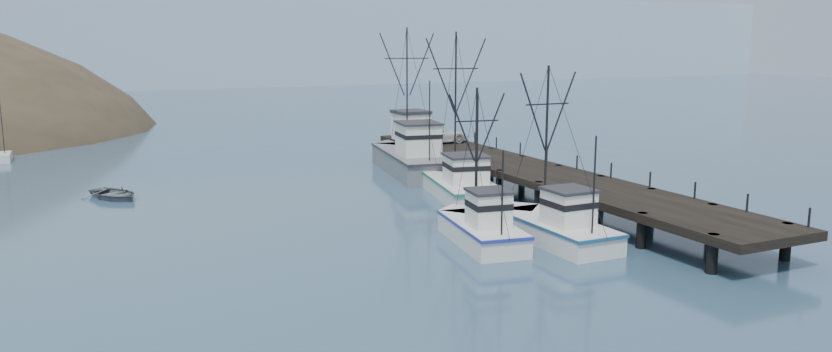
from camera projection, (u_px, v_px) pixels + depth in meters
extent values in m
plane|color=#2C4963|center=(469.00, 281.00, 35.41)|extent=(400.00, 400.00, 0.00)
cube|color=black|center=(530.00, 171.00, 55.17)|extent=(6.00, 44.00, 0.50)
cylinder|color=black|center=(712.00, 254.00, 36.40)|extent=(0.56, 0.56, 2.00)
cylinder|color=black|center=(786.00, 242.00, 38.56)|extent=(0.56, 0.56, 2.00)
cylinder|color=black|center=(642.00, 230.00, 40.86)|extent=(0.56, 0.56, 2.00)
cylinder|color=black|center=(711.00, 221.00, 43.02)|extent=(0.56, 0.56, 2.00)
cylinder|color=black|center=(585.00, 212.00, 45.31)|extent=(0.56, 0.56, 2.00)
cylinder|color=black|center=(651.00, 204.00, 47.47)|extent=(0.56, 0.56, 2.00)
cylinder|color=black|center=(538.00, 196.00, 49.77)|extent=(0.56, 0.56, 2.00)
cylinder|color=black|center=(600.00, 190.00, 51.93)|extent=(0.56, 0.56, 2.00)
cylinder|color=black|center=(500.00, 184.00, 54.23)|extent=(0.56, 0.56, 2.00)
cylinder|color=black|center=(558.00, 178.00, 56.39)|extent=(0.56, 0.56, 2.00)
cylinder|color=black|center=(467.00, 173.00, 58.68)|extent=(0.56, 0.56, 2.00)
cylinder|color=black|center=(522.00, 168.00, 60.85)|extent=(0.56, 0.56, 2.00)
cylinder|color=black|center=(438.00, 163.00, 63.14)|extent=(0.56, 0.56, 2.00)
cylinder|color=black|center=(491.00, 159.00, 65.30)|extent=(0.56, 0.56, 2.00)
cylinder|color=black|center=(414.00, 155.00, 67.60)|extent=(0.56, 0.56, 2.00)
cylinder|color=black|center=(464.00, 152.00, 69.76)|extent=(0.56, 0.56, 2.00)
cylinder|color=black|center=(392.00, 148.00, 72.05)|extent=(0.56, 0.56, 2.00)
cylinder|color=black|center=(440.00, 145.00, 74.22)|extent=(0.56, 0.56, 2.00)
cube|color=#9EB2C6|center=(183.00, 85.00, 191.10)|extent=(360.00, 40.00, 26.00)
cube|color=silver|center=(5.00, 158.00, 70.51)|extent=(1.00, 3.50, 0.90)
cylinder|color=black|center=(2.00, 128.00, 69.99)|extent=(0.08, 0.08, 6.00)
cube|color=silver|center=(5.00, 140.00, 82.90)|extent=(1.00, 3.50, 0.90)
cylinder|color=black|center=(2.00, 114.00, 82.38)|extent=(0.08, 0.08, 6.00)
cube|color=silver|center=(556.00, 234.00, 42.21)|extent=(3.20, 8.21, 1.60)
cube|color=silver|center=(517.00, 219.00, 45.87)|extent=(3.21, 3.21, 1.60)
cube|color=navy|center=(557.00, 222.00, 42.08)|extent=(3.27, 8.42, 0.18)
cube|color=silver|center=(569.00, 208.00, 40.96)|extent=(2.24, 2.32, 1.90)
cube|color=#26262B|center=(569.00, 190.00, 40.77)|extent=(2.43, 2.53, 0.16)
cylinder|color=black|center=(546.00, 142.00, 42.41)|extent=(0.14, 0.14, 8.69)
cylinder|color=black|center=(594.00, 185.00, 38.78)|extent=(0.10, 0.10, 5.21)
cube|color=silver|center=(482.00, 236.00, 41.78)|extent=(3.97, 7.57, 1.60)
cube|color=silver|center=(461.00, 221.00, 45.18)|extent=(2.87, 2.87, 1.60)
cube|color=navy|center=(482.00, 224.00, 41.65)|extent=(4.05, 7.76, 0.18)
cube|color=silver|center=(489.00, 209.00, 40.59)|extent=(2.32, 2.32, 1.90)
cube|color=#26262B|center=(489.00, 191.00, 40.40)|extent=(2.52, 2.53, 0.16)
cylinder|color=black|center=(476.00, 154.00, 42.00)|extent=(0.14, 0.14, 7.48)
cylinder|color=black|center=(502.00, 193.00, 38.61)|extent=(0.10, 0.10, 4.49)
cube|color=silver|center=(461.00, 190.00, 54.59)|extent=(5.82, 10.59, 1.60)
cube|color=silver|center=(443.00, 178.00, 59.39)|extent=(3.78, 3.78, 1.60)
cube|color=#1A6B5C|center=(461.00, 181.00, 54.46)|extent=(5.94, 10.86, 0.18)
cube|color=silver|center=(466.00, 170.00, 53.05)|extent=(3.22, 3.32, 1.90)
cube|color=#26262B|center=(466.00, 156.00, 52.86)|extent=(3.50, 3.62, 0.16)
cylinder|color=black|center=(455.00, 105.00, 54.96)|extent=(0.14, 0.14, 10.70)
cylinder|color=black|center=(477.00, 143.00, 50.18)|extent=(0.10, 0.10, 6.42)
cube|color=slate|center=(413.00, 164.00, 64.10)|extent=(6.42, 13.29, 2.20)
cube|color=slate|center=(395.00, 154.00, 70.14)|extent=(4.37, 4.37, 2.20)
cube|color=black|center=(413.00, 153.00, 63.92)|extent=(6.56, 13.63, 0.18)
cube|color=silver|center=(418.00, 139.00, 62.12)|extent=(3.63, 4.05, 2.60)
cube|color=#26262B|center=(418.00, 123.00, 61.87)|extent=(3.95, 4.41, 0.16)
cylinder|color=black|center=(407.00, 89.00, 64.81)|extent=(0.14, 0.14, 10.58)
cylinder|color=black|center=(430.00, 121.00, 58.69)|extent=(0.10, 0.10, 6.35)
cube|color=silver|center=(411.00, 127.00, 70.32)|extent=(2.80, 3.00, 2.50)
cube|color=#26262B|center=(411.00, 112.00, 70.07)|extent=(3.00, 3.20, 0.30)
imported|color=silver|center=(437.00, 134.00, 68.21)|extent=(5.67, 2.66, 1.57)
imported|color=#5A5D64|center=(115.00, 198.00, 53.86)|extent=(5.28, 5.87, 1.00)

